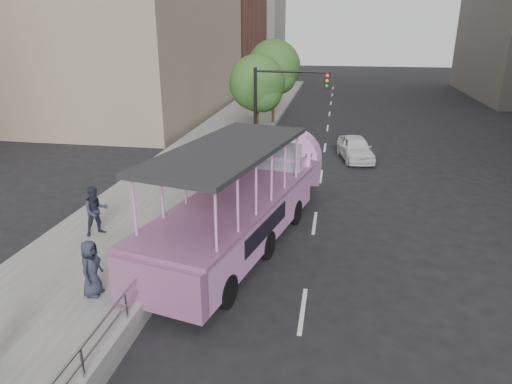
{
  "coord_description": "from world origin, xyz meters",
  "views": [
    {
      "loc": [
        1.58,
        -12.65,
        7.33
      ],
      "look_at": [
        -1.03,
        2.15,
        1.84
      ],
      "focal_mm": 32.0,
      "sensor_mm": 36.0,
      "label": 1
    }
  ],
  "objects_px": {
    "traffic_signal": "(277,100)",
    "street_tree_near": "(259,85)",
    "car": "(355,148)",
    "parking_sign": "(228,165)",
    "pedestrian_mid": "(96,211)",
    "street_tree_far": "(275,69)",
    "duck_boat": "(248,201)",
    "pedestrian_far": "(91,268)"
  },
  "relations": [
    {
      "from": "parking_sign",
      "to": "street_tree_near",
      "type": "bearing_deg",
      "value": 92.65
    },
    {
      "from": "duck_boat",
      "to": "street_tree_near",
      "type": "height_order",
      "value": "street_tree_near"
    },
    {
      "from": "street_tree_far",
      "to": "car",
      "type": "bearing_deg",
      "value": -54.86
    },
    {
      "from": "car",
      "to": "traffic_signal",
      "type": "bearing_deg",
      "value": -178.2
    },
    {
      "from": "pedestrian_mid",
      "to": "street_tree_far",
      "type": "bearing_deg",
      "value": 36.11
    },
    {
      "from": "car",
      "to": "street_tree_far",
      "type": "distance_m",
      "value": 10.87
    },
    {
      "from": "pedestrian_mid",
      "to": "parking_sign",
      "type": "height_order",
      "value": "parking_sign"
    },
    {
      "from": "car",
      "to": "parking_sign",
      "type": "height_order",
      "value": "parking_sign"
    },
    {
      "from": "pedestrian_far",
      "to": "car",
      "type": "bearing_deg",
      "value": -24.85
    },
    {
      "from": "pedestrian_far",
      "to": "street_tree_near",
      "type": "relative_size",
      "value": 0.28
    },
    {
      "from": "pedestrian_mid",
      "to": "street_tree_near",
      "type": "distance_m",
      "value": 15.51
    },
    {
      "from": "duck_boat",
      "to": "pedestrian_far",
      "type": "relative_size",
      "value": 7.16
    },
    {
      "from": "duck_boat",
      "to": "parking_sign",
      "type": "xyz_separation_m",
      "value": [
        -1.45,
        3.03,
        0.38
      ]
    },
    {
      "from": "duck_boat",
      "to": "pedestrian_far",
      "type": "distance_m",
      "value": 6.04
    },
    {
      "from": "car",
      "to": "pedestrian_far",
      "type": "relative_size",
      "value": 2.47
    },
    {
      "from": "car",
      "to": "street_tree_near",
      "type": "bearing_deg",
      "value": 147.34
    },
    {
      "from": "pedestrian_far",
      "to": "traffic_signal",
      "type": "bearing_deg",
      "value": -11.25
    },
    {
      "from": "pedestrian_mid",
      "to": "street_tree_far",
      "type": "distance_m",
      "value": 21.45
    },
    {
      "from": "pedestrian_far",
      "to": "street_tree_near",
      "type": "bearing_deg",
      "value": -4.34
    },
    {
      "from": "car",
      "to": "parking_sign",
      "type": "xyz_separation_m",
      "value": [
        -5.61,
        -8.18,
        1.09
      ]
    },
    {
      "from": "duck_boat",
      "to": "pedestrian_far",
      "type": "height_order",
      "value": "duck_boat"
    },
    {
      "from": "pedestrian_far",
      "to": "traffic_signal",
      "type": "relative_size",
      "value": 0.31
    },
    {
      "from": "street_tree_far",
      "to": "parking_sign",
      "type": "bearing_deg",
      "value": -89.0
    },
    {
      "from": "street_tree_near",
      "to": "parking_sign",
      "type": "bearing_deg",
      "value": -87.35
    },
    {
      "from": "street_tree_near",
      "to": "car",
      "type": "bearing_deg",
      "value": -21.31
    },
    {
      "from": "car",
      "to": "parking_sign",
      "type": "distance_m",
      "value": 9.98
    },
    {
      "from": "car",
      "to": "street_tree_far",
      "type": "relative_size",
      "value": 0.62
    },
    {
      "from": "parking_sign",
      "to": "car",
      "type": "bearing_deg",
      "value": 55.59
    },
    {
      "from": "car",
      "to": "traffic_signal",
      "type": "relative_size",
      "value": 0.77
    },
    {
      "from": "traffic_signal",
      "to": "street_tree_far",
      "type": "distance_m",
      "value": 9.57
    },
    {
      "from": "pedestrian_mid",
      "to": "car",
      "type": "bearing_deg",
      "value": 8.83
    },
    {
      "from": "car",
      "to": "pedestrian_far",
      "type": "xyz_separation_m",
      "value": [
        -7.54,
        -16.21,
        0.43
      ]
    },
    {
      "from": "car",
      "to": "pedestrian_far",
      "type": "distance_m",
      "value": 17.88
    },
    {
      "from": "duck_boat",
      "to": "street_tree_far",
      "type": "height_order",
      "value": "street_tree_far"
    },
    {
      "from": "parking_sign",
      "to": "traffic_signal",
      "type": "height_order",
      "value": "traffic_signal"
    },
    {
      "from": "pedestrian_far",
      "to": "traffic_signal",
      "type": "xyz_separation_m",
      "value": [
        3.04,
        15.15,
        2.39
      ]
    },
    {
      "from": "pedestrian_mid",
      "to": "parking_sign",
      "type": "relative_size",
      "value": 0.63
    },
    {
      "from": "traffic_signal",
      "to": "street_tree_near",
      "type": "distance_m",
      "value": 3.8
    },
    {
      "from": "duck_boat",
      "to": "parking_sign",
      "type": "bearing_deg",
      "value": 115.55
    },
    {
      "from": "car",
      "to": "traffic_signal",
      "type": "height_order",
      "value": "traffic_signal"
    },
    {
      "from": "street_tree_near",
      "to": "street_tree_far",
      "type": "xyz_separation_m",
      "value": [
        0.2,
        6.0,
        0.49
      ]
    },
    {
      "from": "duck_boat",
      "to": "car",
      "type": "relative_size",
      "value": 2.9
    }
  ]
}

